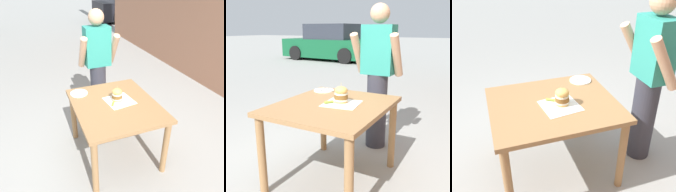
{
  "view_description": "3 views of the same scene",
  "coord_description": "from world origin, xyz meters",
  "views": [
    {
      "loc": [
        -0.82,
        -2.02,
        2.08
      ],
      "look_at": [
        0.0,
        0.1,
        0.81
      ],
      "focal_mm": 35.0,
      "sensor_mm": 36.0,
      "label": 1
    },
    {
      "loc": [
        1.14,
        -1.97,
        1.42
      ],
      "look_at": [
        0.0,
        0.1,
        0.81
      ],
      "focal_mm": 42.0,
      "sensor_mm": 36.0,
      "label": 2
    },
    {
      "loc": [
        1.91,
        -0.54,
        1.94
      ],
      "look_at": [
        0.0,
        0.1,
        0.81
      ],
      "focal_mm": 42.0,
      "sensor_mm": 36.0,
      "label": 3
    }
  ],
  "objects": [
    {
      "name": "pickle_spear",
      "position": [
        -0.03,
        -0.01,
        0.77
      ],
      "size": [
        0.07,
        0.09,
        0.02
      ],
      "primitive_type": "cylinder",
      "rotation": [
        0.0,
        1.57,
        1.02
      ],
      "color": "#8EA83D",
      "rests_on": "serving_paper"
    },
    {
      "name": "diner_across_table",
      "position": [
        0.09,
        0.91,
        0.88
      ],
      "size": [
        0.55,
        0.35,
        1.69
      ],
      "color": "#33333D",
      "rests_on": "ground"
    },
    {
      "name": "sandwich",
      "position": [
        0.05,
        0.07,
        0.84
      ],
      "size": [
        0.13,
        0.13,
        0.19
      ],
      "color": "#E5B25B",
      "rests_on": "serving_paper"
    },
    {
      "name": "ground_plane",
      "position": [
        0.0,
        0.0,
        0.0
      ],
      "size": [
        80.0,
        80.0,
        0.0
      ],
      "primitive_type": "plane",
      "color": "#9E9E99"
    },
    {
      "name": "serving_paper",
      "position": [
        0.07,
        0.04,
        0.76
      ],
      "size": [
        0.35,
        0.35,
        0.0
      ],
      "primitive_type": "cube",
      "rotation": [
        0.0,
        0.0,
        0.13
      ],
      "color": "white",
      "rests_on": "patio_table"
    },
    {
      "name": "patio_table",
      "position": [
        0.0,
        0.0,
        0.64
      ],
      "size": [
        0.95,
        1.11,
        0.76
      ],
      "color": "#9E7247",
      "rests_on": "ground"
    },
    {
      "name": "parked_car_near_curb",
      "position": [
        4.66,
        8.57,
        0.72
      ],
      "size": [
        4.23,
        1.89,
        1.6
      ],
      "color": "black",
      "rests_on": "ground"
    },
    {
      "name": "side_plate_with_forks",
      "position": [
        -0.34,
        0.39,
        0.76
      ],
      "size": [
        0.22,
        0.22,
        0.02
      ],
      "color": "white",
      "rests_on": "patio_table"
    }
  ]
}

